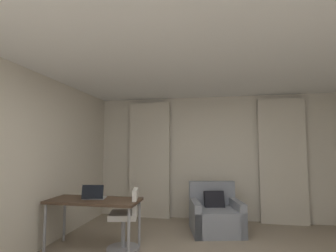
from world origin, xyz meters
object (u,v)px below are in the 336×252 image
Objects in this scene: laptop at (94,196)px; armchair at (215,216)px; desk at (94,204)px; desk_chair at (126,223)px.

armchair is at bearing 31.69° from laptop.
desk is 3.81× the size of laptop.
desk_chair reaches higher than desk.
desk_chair is 2.45× the size of laptop.
desk_chair is (-1.30, -1.07, 0.11)m from armchair.
desk is at bearing -52.46° from laptop.
desk is at bearing -147.51° from armchair.
laptop is (-0.50, -0.04, 0.38)m from desk_chair.
desk is at bearing -172.08° from desk_chair.
desk_chair is 0.63m from laptop.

